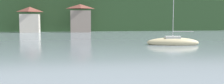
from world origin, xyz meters
The scene contains 4 objects.
wooded_hillside centered at (11.30, 147.26, 5.03)m, with size 352.00×64.78×30.24m.
shore_building_west centered at (-16.36, 104.10, 4.07)m, with size 6.19×5.04×8.39m.
shore_building_westcentral centered at (0.00, 103.87, 4.57)m, with size 7.02×4.56×9.42m.
sailboat_far_1 centered at (12.26, 55.51, 0.43)m, with size 8.40×4.05×12.23m.
Camera 1 is at (-3.82, 18.14, 3.74)m, focal length 40.44 mm.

